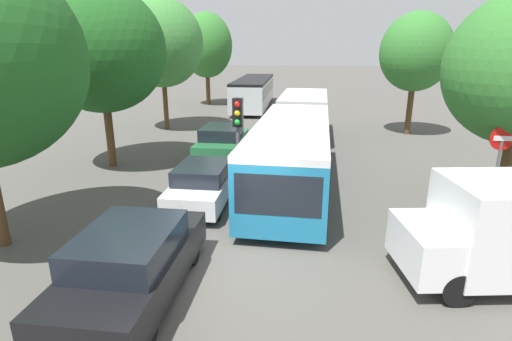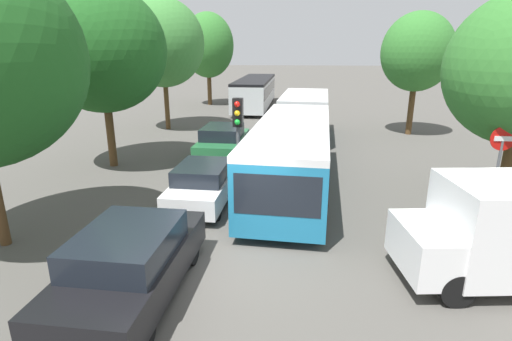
% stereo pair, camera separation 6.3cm
% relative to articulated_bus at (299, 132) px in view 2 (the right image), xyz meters
% --- Properties ---
extents(ground_plane, '(200.00, 200.00, 0.00)m').
position_rel_articulated_bus_xyz_m(ground_plane, '(-1.63, -8.67, -1.40)').
color(ground_plane, '#4F4C47').
extents(articulated_bus, '(3.80, 16.46, 2.42)m').
position_rel_articulated_bus_xyz_m(articulated_bus, '(0.00, 0.00, 0.00)').
color(articulated_bus, teal).
rests_on(articulated_bus, ground).
extents(city_bus_rear, '(2.80, 11.18, 2.39)m').
position_rel_articulated_bus_xyz_m(city_bus_rear, '(-3.29, 16.23, -0.01)').
color(city_bus_rear, silver).
rests_on(city_bus_rear, ground).
extents(queued_car_black, '(2.10, 4.53, 1.55)m').
position_rel_articulated_bus_xyz_m(queued_car_black, '(-3.53, -10.25, -0.61)').
color(queued_car_black, black).
rests_on(queued_car_black, ground).
extents(queued_car_white, '(1.85, 3.98, 1.36)m').
position_rel_articulated_bus_xyz_m(queued_car_white, '(-3.14, -5.09, -0.71)').
color(queued_car_white, white).
rests_on(queued_car_white, ground).
extents(queued_car_green, '(2.01, 4.34, 1.48)m').
position_rel_articulated_bus_xyz_m(queued_car_green, '(-3.43, 0.57, -0.65)').
color(queued_car_green, '#236638').
rests_on(queued_car_green, ground).
extents(traffic_light, '(0.33, 0.37, 3.40)m').
position_rel_articulated_bus_xyz_m(traffic_light, '(-2.04, -4.69, 1.10)').
color(traffic_light, '#56595E').
rests_on(traffic_light, ground).
extents(no_entry_sign, '(0.70, 0.08, 2.82)m').
position_rel_articulated_bus_xyz_m(no_entry_sign, '(5.58, -5.62, 0.48)').
color(no_entry_sign, '#56595E').
rests_on(no_entry_sign, ground).
extents(tree_left_mid, '(5.13, 5.13, 7.32)m').
position_rel_articulated_bus_xyz_m(tree_left_mid, '(-7.94, -1.13, 3.41)').
color(tree_left_mid, '#51381E').
rests_on(tree_left_mid, ground).
extents(tree_left_far, '(4.86, 4.86, 7.66)m').
position_rel_articulated_bus_xyz_m(tree_left_far, '(-7.87, 6.90, 3.57)').
color(tree_left_far, '#51381E').
rests_on(tree_left_far, ground).
extents(tree_left_distant, '(4.31, 4.31, 7.66)m').
position_rel_articulated_bus_xyz_m(tree_left_distant, '(-7.39, 17.61, 3.57)').
color(tree_left_distant, '#51381E').
rests_on(tree_left_distant, ground).
extents(tree_right_mid, '(3.94, 3.94, 6.78)m').
position_rel_articulated_bus_xyz_m(tree_right_mid, '(6.63, 6.59, 3.11)').
color(tree_right_mid, '#51381E').
rests_on(tree_right_mid, ground).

